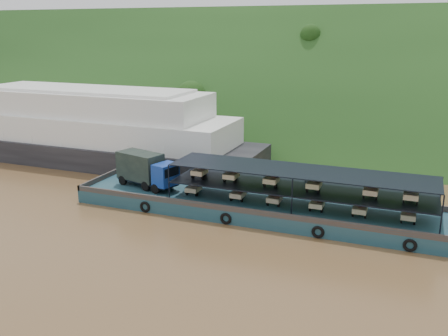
% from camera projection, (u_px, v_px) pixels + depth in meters
% --- Properties ---
extents(ground, '(160.00, 160.00, 0.00)m').
position_uv_depth(ground, '(232.00, 211.00, 46.36)').
color(ground, brown).
rests_on(ground, ground).
extents(hillside, '(140.00, 39.60, 39.60)m').
position_uv_depth(hillside, '(313.00, 136.00, 78.59)').
color(hillside, '#163413').
rests_on(hillside, ground).
extents(cargo_barge, '(35.00, 7.18, 4.56)m').
position_uv_depth(cargo_barge, '(251.00, 201.00, 45.70)').
color(cargo_barge, '#163E4E').
rests_on(cargo_barge, ground).
extents(passenger_ferry, '(45.59, 11.51, 9.23)m').
position_uv_depth(passenger_ferry, '(88.00, 129.00, 63.91)').
color(passenger_ferry, black).
rests_on(passenger_ferry, ground).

